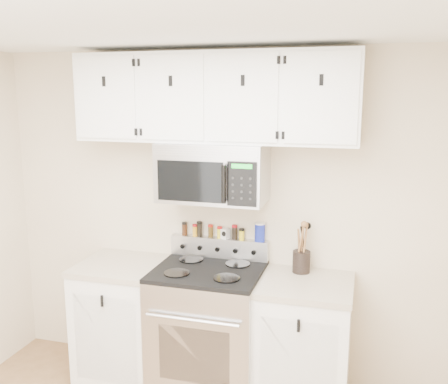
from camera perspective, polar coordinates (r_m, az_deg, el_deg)
name	(u,v)px	position (r m, az deg, el deg)	size (l,w,h in m)	color
back_wall	(221,218)	(3.80, -0.40, -2.95)	(3.50, 0.01, 2.50)	#C1AE90
ceiling	(92,10)	(2.09, -14.89, 19.50)	(3.50, 3.50, 0.01)	white
range	(208,329)	(3.78, -1.79, -15.39)	(0.76, 0.65, 1.10)	#B7B7BA
base_cabinet_left	(125,319)	(4.05, -11.30, -14.09)	(0.64, 0.62, 0.92)	white
base_cabinet_right	(303,344)	(3.68, 9.07, -16.74)	(0.64, 0.62, 0.92)	white
microwave	(213,172)	(3.54, -1.26, 2.28)	(0.76, 0.44, 0.42)	#9E9EA3
upper_cabinets	(214,98)	(3.53, -1.19, 10.73)	(2.00, 0.35, 0.62)	white
utensil_crock	(301,260)	(3.63, 8.84, -7.67)	(0.13, 0.13, 0.37)	black
kitchen_timer	(225,234)	(3.78, 0.11, -4.77)	(0.06, 0.05, 0.07)	silver
salt_canister	(260,232)	(3.71, 4.11, -4.58)	(0.08, 0.08, 0.14)	#16249B
spice_jar_0	(184,228)	(3.88, -4.54, -4.18)	(0.04, 0.04, 0.10)	#3B1E0E
spice_jar_1	(195,230)	(3.85, -3.34, -4.36)	(0.04, 0.04, 0.09)	gold
spice_jar_2	(199,229)	(3.84, -2.83, -4.23)	(0.04, 0.04, 0.12)	black
spice_jar_3	(211,231)	(3.81, -1.55, -4.46)	(0.04, 0.04, 0.10)	#463310
spice_jar_4	(220,232)	(3.79, -0.50, -4.61)	(0.04, 0.04, 0.09)	yellow
spice_jar_5	(235,232)	(3.76, 1.22, -4.60)	(0.04, 0.04, 0.11)	black
spice_jar_6	(242,234)	(3.75, 2.04, -4.83)	(0.04, 0.04, 0.09)	yellow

